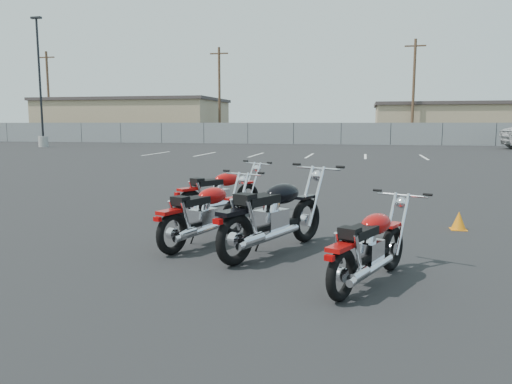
% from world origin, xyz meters
% --- Properties ---
extents(ground, '(120.00, 120.00, 0.00)m').
position_xyz_m(ground, '(0.00, 0.00, 0.00)').
color(ground, black).
rests_on(ground, ground).
extents(motorcycle_front_red, '(1.49, 1.94, 1.02)m').
position_xyz_m(motorcycle_front_red, '(-0.72, 1.63, 0.47)').
color(motorcycle_front_red, black).
rests_on(motorcycle_front_red, ground).
extents(motorcycle_second_black, '(1.49, 2.28, 1.16)m').
position_xyz_m(motorcycle_second_black, '(0.75, -0.77, 0.53)').
color(motorcycle_second_black, black).
rests_on(motorcycle_second_black, ground).
extents(motorcycle_third_red, '(1.16, 2.04, 1.02)m').
position_xyz_m(motorcycle_third_red, '(-0.32, -0.51, 0.46)').
color(motorcycle_third_red, black).
rests_on(motorcycle_third_red, ground).
extents(motorcycle_rear_red, '(1.17, 1.89, 0.95)m').
position_xyz_m(motorcycle_rear_red, '(2.03, -1.89, 0.43)').
color(motorcycle_rear_red, black).
rests_on(motorcycle_rear_red, ground).
extents(training_cone_near, '(0.26, 0.26, 0.31)m').
position_xyz_m(training_cone_near, '(3.53, 1.39, 0.16)').
color(training_cone_near, orange).
rests_on(training_cone_near, ground).
extents(light_pole_west, '(0.80, 0.70, 9.39)m').
position_xyz_m(light_pole_west, '(-21.53, 25.75, 2.38)').
color(light_pole_west, '#9A9791').
rests_on(light_pole_west, ground).
extents(chainlink_fence, '(80.06, 0.06, 1.80)m').
position_xyz_m(chainlink_fence, '(-0.00, 35.00, 0.90)').
color(chainlink_fence, slate).
rests_on(chainlink_fence, ground).
extents(tan_building_west, '(18.40, 10.40, 4.30)m').
position_xyz_m(tan_building_west, '(-22.00, 42.00, 2.16)').
color(tan_building_west, tan).
rests_on(tan_building_west, ground).
extents(tan_building_east, '(14.40, 9.40, 3.70)m').
position_xyz_m(tan_building_east, '(10.00, 44.00, 1.86)').
color(tan_building_east, tan).
rests_on(tan_building_east, ground).
extents(utility_pole_a, '(1.80, 0.24, 9.00)m').
position_xyz_m(utility_pole_a, '(-30.00, 39.00, 4.69)').
color(utility_pole_a, '#463020').
rests_on(utility_pole_a, ground).
extents(utility_pole_b, '(1.80, 0.24, 9.00)m').
position_xyz_m(utility_pole_b, '(-12.00, 40.00, 4.69)').
color(utility_pole_b, '#463020').
rests_on(utility_pole_b, ground).
extents(utility_pole_c, '(1.80, 0.24, 9.00)m').
position_xyz_m(utility_pole_c, '(6.00, 39.00, 4.69)').
color(utility_pole_c, '#463020').
rests_on(utility_pole_c, ground).
extents(parking_line_stripes, '(15.12, 4.00, 0.01)m').
position_xyz_m(parking_line_stripes, '(-2.50, 20.00, 0.00)').
color(parking_line_stripes, silver).
rests_on(parking_line_stripes, ground).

